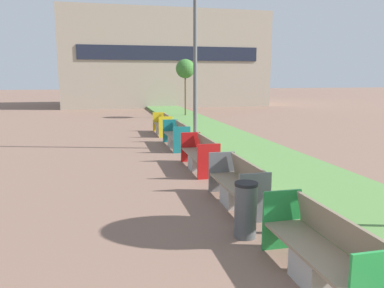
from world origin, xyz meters
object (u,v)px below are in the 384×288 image
sapling_tree_far (185,69)px  bench_red_frame (200,157)px  bench_teal_frame (177,137)px  street_lamp_post (195,33)px  litter_bin (246,210)px  bench_green_frame (321,256)px  bench_grey_frame (238,188)px  bench_yellow_frame (163,126)px

sapling_tree_far → bench_red_frame: bearing=-100.3°
bench_teal_frame → street_lamp_post: street_lamp_post is taller
bench_teal_frame → street_lamp_post: size_ratio=0.31×
litter_bin → bench_teal_frame: bearing=87.1°
street_lamp_post → sapling_tree_far: street_lamp_post is taller
bench_green_frame → bench_grey_frame: 3.11m
bench_teal_frame → bench_yellow_frame: bearing=90.0°
bench_red_frame → bench_teal_frame: (0.00, 3.67, 0.01)m
bench_grey_frame → bench_green_frame: bearing=-90.0°
litter_bin → sapling_tree_far: sapling_tree_far is taller
bench_yellow_frame → litter_bin: (-0.42, -11.84, 0.10)m
bench_teal_frame → street_lamp_post: 3.91m
bench_yellow_frame → street_lamp_post: (0.61, -3.94, 3.84)m
bench_green_frame → bench_yellow_frame: size_ratio=0.99×
bench_red_frame → bench_green_frame: bearing=-90.0°
bench_green_frame → litter_bin: 1.63m
bench_grey_frame → street_lamp_post: 7.46m
street_lamp_post → sapling_tree_far: size_ratio=1.99×
bench_teal_frame → bench_grey_frame: bearing=-90.0°
bench_teal_frame → bench_yellow_frame: (-0.00, 3.46, -0.01)m
bench_teal_frame → litter_bin: (-0.42, -8.38, 0.10)m
bench_teal_frame → bench_yellow_frame: same height
bench_yellow_frame → sapling_tree_far: bearing=69.6°
sapling_tree_far → bench_teal_frame: bearing=-103.9°
bench_red_frame → street_lamp_post: size_ratio=0.29×
bench_green_frame → bench_yellow_frame: bearing=90.0°
bench_red_frame → bench_teal_frame: bearing=90.0°
bench_red_frame → street_lamp_post: (0.61, 3.18, 3.84)m
bench_red_frame → litter_bin: same height
bench_green_frame → litter_bin: size_ratio=2.25×
bench_green_frame → bench_yellow_frame: same height
bench_grey_frame → litter_bin: size_ratio=2.17×
sapling_tree_far → litter_bin: bearing=-99.0°
bench_grey_frame → sapling_tree_far: sapling_tree_far is taller
bench_red_frame → street_lamp_post: 5.02m
bench_yellow_frame → litter_bin: same height
bench_green_frame → sapling_tree_far: 20.63m
litter_bin → bench_grey_frame: bearing=74.7°
bench_green_frame → sapling_tree_far: sapling_tree_far is taller
sapling_tree_far → bench_green_frame: bearing=-97.2°
bench_green_frame → bench_teal_frame: bearing=90.0°
bench_yellow_frame → street_lamp_post: size_ratio=0.28×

